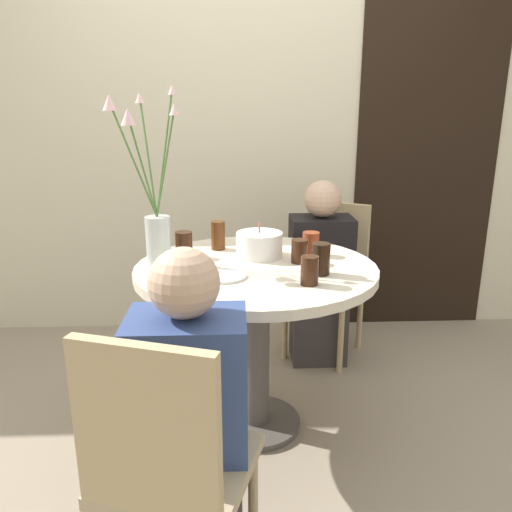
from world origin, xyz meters
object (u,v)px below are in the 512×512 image
(person_boy, at_px, (190,427))
(drink_glass_1, at_px, (311,244))
(drink_glass_2, at_px, (300,251))
(drink_glass_4, at_px, (218,235))
(birthday_cake, at_px, (259,245))
(person_woman, at_px, (320,279))
(chair_far_back, at_px, (167,461))
(chair_left_flank, at_px, (330,271))
(drink_glass_5, at_px, (310,270))
(flower_vase, at_px, (153,209))
(drink_glass_3, at_px, (321,259))
(drink_glass_0, at_px, (184,244))
(side_plate, at_px, (224,276))

(person_boy, bearing_deg, drink_glass_1, 60.67)
(drink_glass_2, relative_size, drink_glass_4, 0.76)
(birthday_cake, xyz_separation_m, person_woman, (0.37, 0.51, -0.34))
(chair_far_back, xyz_separation_m, person_boy, (0.05, 0.15, -0.00))
(drink_glass_1, bearing_deg, drink_glass_4, 164.89)
(chair_left_flank, height_order, drink_glass_5, chair_left_flank)
(flower_vase, xyz_separation_m, drink_glass_4, (0.26, 0.21, -0.17))
(chair_far_back, bearing_deg, drink_glass_2, -99.67)
(drink_glass_1, distance_m, drink_glass_2, 0.13)
(birthday_cake, relative_size, drink_glass_3, 1.63)
(drink_glass_3, relative_size, drink_glass_5, 1.16)
(drink_glass_1, relative_size, drink_glass_3, 0.83)
(chair_far_back, distance_m, drink_glass_3, 0.96)
(drink_glass_0, height_order, person_woman, person_woman)
(drink_glass_0, relative_size, drink_glass_1, 1.09)
(drink_glass_3, bearing_deg, drink_glass_5, -116.97)
(flower_vase, distance_m, person_woman, 1.13)
(chair_left_flank, distance_m, flower_vase, 1.26)
(chair_far_back, bearing_deg, flower_vase, -62.80)
(birthday_cake, distance_m, drink_glass_0, 0.33)
(drink_glass_4, height_order, person_boy, person_boy)
(flower_vase, bearing_deg, drink_glass_5, -26.03)
(chair_left_flank, bearing_deg, drink_glass_5, -74.04)
(birthday_cake, xyz_separation_m, drink_glass_0, (-0.33, 0.01, 0.00))
(chair_left_flank, relative_size, drink_glass_5, 8.11)
(drink_glass_2, relative_size, person_boy, 0.10)
(flower_vase, height_order, drink_glass_2, flower_vase)
(drink_glass_5, height_order, person_boy, person_boy)
(drink_glass_2, xyz_separation_m, person_woman, (0.20, 0.60, -0.34))
(drink_glass_1, height_order, drink_glass_4, drink_glass_4)
(drink_glass_2, bearing_deg, flower_vase, 178.31)
(drink_glass_5, relative_size, person_woman, 0.10)
(chair_far_back, xyz_separation_m, drink_glass_4, (0.11, 1.12, 0.35))
(chair_left_flank, height_order, person_boy, person_boy)
(side_plate, height_order, drink_glass_0, drink_glass_0)
(person_boy, bearing_deg, person_woman, 65.41)
(flower_vase, relative_size, drink_glass_4, 5.44)
(chair_left_flank, xyz_separation_m, side_plate, (-0.60, -0.92, 0.29))
(birthday_cake, relative_size, drink_glass_5, 1.88)
(chair_far_back, distance_m, side_plate, 0.78)
(flower_vase, xyz_separation_m, drink_glass_2, (0.61, -0.02, -0.18))
(person_woman, bearing_deg, drink_glass_3, -100.15)
(chair_left_flank, distance_m, drink_glass_5, 1.11)
(drink_glass_2, distance_m, person_woman, 0.72)
(side_plate, bearing_deg, chair_far_back, -101.48)
(birthday_cake, distance_m, drink_glass_3, 0.35)
(drink_glass_2, bearing_deg, person_boy, -119.33)
(drink_glass_0, relative_size, drink_glass_3, 0.90)
(drink_glass_1, bearing_deg, chair_far_back, -117.72)
(person_woman, height_order, person_boy, same)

